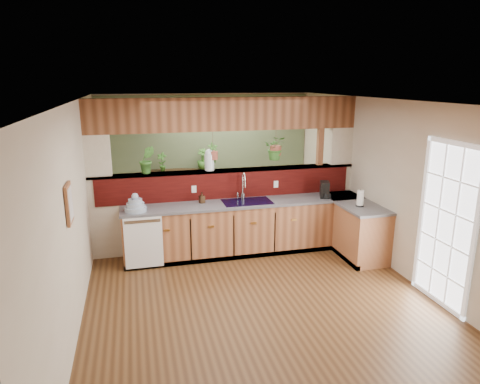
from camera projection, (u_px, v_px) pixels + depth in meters
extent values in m
cube|color=#4D2F17|center=(248.00, 278.00, 6.41)|extent=(4.60, 7.00, 0.01)
cube|color=brown|center=(248.00, 101.00, 5.75)|extent=(4.60, 7.00, 0.01)
cube|color=beige|center=(206.00, 154.00, 9.37)|extent=(4.60, 0.02, 2.60)
cube|color=beige|center=(387.00, 328.00, 2.80)|extent=(4.60, 0.02, 2.60)
cube|color=beige|center=(77.00, 205.00, 5.54)|extent=(0.02, 7.00, 2.60)
cube|color=beige|center=(391.00, 185.00, 6.63)|extent=(0.02, 7.00, 2.60)
cube|color=beige|center=(228.00, 209.00, 7.51)|extent=(4.60, 0.15, 1.35)
cube|color=#3A0907|center=(229.00, 185.00, 7.31)|extent=(4.40, 0.02, 0.45)
cube|color=brown|center=(227.00, 170.00, 7.33)|extent=(4.60, 0.21, 0.04)
cube|color=brown|center=(227.00, 114.00, 7.09)|extent=(4.60, 0.15, 0.55)
cube|color=beige|center=(98.00, 157.00, 6.75)|extent=(0.40, 0.15, 0.70)
cube|color=beige|center=(340.00, 147.00, 7.74)|extent=(0.40, 0.15, 0.70)
cube|color=brown|center=(319.00, 170.00, 7.75)|extent=(0.10, 0.10, 2.60)
cube|color=brown|center=(227.00, 170.00, 7.33)|extent=(4.60, 0.21, 0.04)
cube|color=brown|center=(227.00, 114.00, 7.09)|extent=(4.60, 0.15, 0.55)
cube|color=#526444|center=(206.00, 154.00, 9.35)|extent=(4.55, 0.02, 2.55)
cube|color=brown|center=(247.00, 228.00, 7.28)|extent=(4.10, 0.60, 0.86)
cube|color=#525257|center=(247.00, 203.00, 7.16)|extent=(4.14, 0.64, 0.04)
cube|color=brown|center=(353.00, 228.00, 7.28)|extent=(0.60, 1.48, 0.86)
cube|color=#525257|center=(354.00, 203.00, 7.17)|extent=(0.64, 1.52, 0.04)
cube|color=brown|center=(341.00, 220.00, 7.69)|extent=(0.60, 0.60, 0.86)
cube|color=#525257|center=(342.00, 196.00, 7.58)|extent=(0.64, 0.64, 0.04)
cube|color=black|center=(251.00, 255.00, 7.12)|extent=(4.10, 0.06, 0.08)
cube|color=black|center=(337.00, 251.00, 7.32)|extent=(0.06, 1.48, 0.08)
cube|color=white|center=(144.00, 243.00, 6.57)|extent=(0.58, 0.02, 0.82)
cube|color=#B7B7B2|center=(142.00, 221.00, 6.47)|extent=(0.54, 0.01, 0.05)
cube|color=black|center=(247.00, 203.00, 7.16)|extent=(0.82, 0.50, 0.03)
cube|color=black|center=(236.00, 208.00, 7.14)|extent=(0.34, 0.40, 0.16)
cube|color=black|center=(258.00, 207.00, 7.23)|extent=(0.34, 0.40, 0.16)
cube|color=white|center=(446.00, 227.00, 5.46)|extent=(0.06, 1.02, 2.16)
cube|color=brown|center=(69.00, 204.00, 4.73)|extent=(0.03, 0.35, 0.45)
cube|color=silver|center=(70.00, 203.00, 4.74)|extent=(0.01, 0.27, 0.37)
cylinder|color=#B7B7B2|center=(243.00, 196.00, 7.33)|extent=(0.07, 0.07, 0.10)
cylinder|color=#B7B7B2|center=(243.00, 186.00, 7.28)|extent=(0.02, 0.02, 0.28)
torus|color=#B7B7B2|center=(244.00, 179.00, 7.18)|extent=(0.20, 0.09, 0.20)
cylinder|color=#B7B7B2|center=(245.00, 184.00, 7.12)|extent=(0.02, 0.02, 0.12)
cylinder|color=#B7B7B2|center=(238.00, 195.00, 7.30)|extent=(0.03, 0.03, 0.10)
cylinder|color=#93A5BE|center=(136.00, 209.00, 6.62)|extent=(0.34, 0.34, 0.07)
cylinder|color=#93A5BE|center=(135.00, 205.00, 6.61)|extent=(0.27, 0.27, 0.06)
cylinder|color=#93A5BE|center=(135.00, 201.00, 6.59)|extent=(0.21, 0.21, 0.06)
sphere|color=#93A5BE|center=(135.00, 196.00, 6.57)|extent=(0.11, 0.11, 0.11)
imported|color=#352213|center=(202.00, 198.00, 7.06)|extent=(0.10, 0.10, 0.19)
cube|color=black|center=(325.00, 190.00, 7.39)|extent=(0.15, 0.24, 0.28)
cube|color=black|center=(326.00, 196.00, 7.34)|extent=(0.13, 0.09, 0.09)
cylinder|color=silver|center=(326.00, 193.00, 7.35)|extent=(0.07, 0.07, 0.07)
cylinder|color=black|center=(360.00, 205.00, 6.91)|extent=(0.13, 0.13, 0.02)
cylinder|color=#B7B7B2|center=(360.00, 198.00, 6.87)|extent=(0.02, 0.02, 0.28)
cylinder|color=white|center=(360.00, 198.00, 6.87)|extent=(0.11, 0.11, 0.24)
cylinder|color=silver|center=(209.00, 162.00, 7.22)|extent=(0.16, 0.16, 0.27)
sphere|color=silver|center=(209.00, 153.00, 7.18)|extent=(0.14, 0.14, 0.14)
imported|color=#326723|center=(147.00, 160.00, 6.95)|extent=(0.26, 0.21, 0.46)
cylinder|color=brown|center=(213.00, 142.00, 7.14)|extent=(0.01, 0.01, 0.34)
cylinder|color=brown|center=(213.00, 155.00, 7.20)|extent=(0.16, 0.16, 0.14)
imported|color=#326723|center=(213.00, 143.00, 7.15)|extent=(0.21, 0.16, 0.35)
cylinder|color=brown|center=(276.00, 138.00, 7.40)|extent=(0.01, 0.01, 0.30)
cylinder|color=brown|center=(276.00, 150.00, 7.46)|extent=(0.19, 0.19, 0.17)
imported|color=#326723|center=(276.00, 136.00, 7.39)|extent=(0.47, 0.44, 0.42)
cube|color=black|center=(183.00, 194.00, 9.20)|extent=(1.61, 0.92, 1.04)
imported|color=#326723|center=(162.00, 162.00, 8.92)|extent=(0.25, 0.21, 0.39)
imported|color=#326723|center=(203.00, 159.00, 9.12)|extent=(0.25, 0.25, 0.44)
imported|color=#326723|center=(276.00, 200.00, 9.22)|extent=(0.72, 0.65, 0.71)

